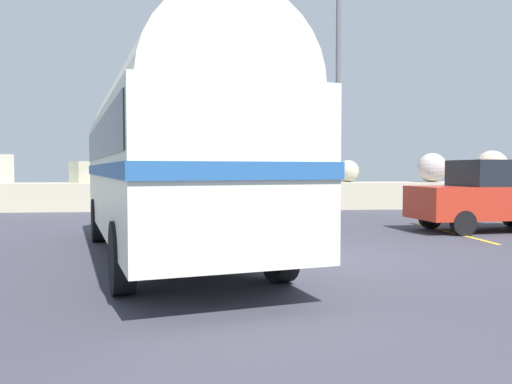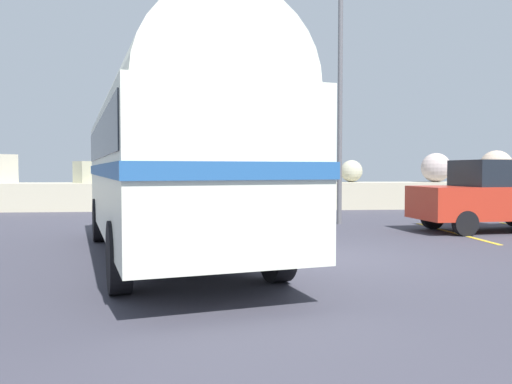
# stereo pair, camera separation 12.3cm
# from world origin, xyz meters

# --- Properties ---
(ground) EXTENTS (32.00, 26.00, 0.02)m
(ground) POSITION_xyz_m (0.00, 0.00, 0.01)
(ground) COLOR #3C3B46
(breakwater) EXTENTS (31.36, 2.10, 2.44)m
(breakwater) POSITION_xyz_m (0.22, 11.82, 0.73)
(breakwater) COLOR #BDB59A
(breakwater) RESTS_ON ground
(vintage_coach) EXTENTS (4.49, 8.91, 3.70)m
(vintage_coach) POSITION_xyz_m (-2.63, 0.45, 2.05)
(vintage_coach) COLOR black
(vintage_coach) RESTS_ON ground
(parked_car_nearest) EXTENTS (4.24, 2.08, 1.86)m
(parked_car_nearest) POSITION_xyz_m (5.56, 3.71, 0.97)
(parked_car_nearest) COLOR black
(parked_car_nearest) RESTS_ON ground
(lamp_post) EXTENTS (1.10, 0.54, 7.19)m
(lamp_post) POSITION_xyz_m (2.03, 5.83, 4.01)
(lamp_post) COLOR #5B5B60
(lamp_post) RESTS_ON ground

